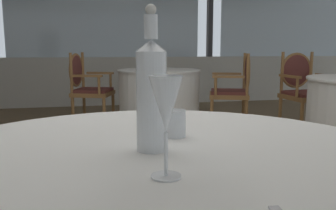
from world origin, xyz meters
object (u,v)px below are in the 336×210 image
Objects in this scene: wine_glass at (166,107)px; dining_chair_0_0 at (86,84)px; water_bottle at (151,92)px; dining_chair_3_1 at (302,86)px; dining_chair_0_1 at (236,86)px; water_tumbler at (175,123)px.

dining_chair_0_0 is at bearing 93.23° from wine_glass.
dining_chair_3_1 is at bearing 51.68° from water_bottle.
dining_chair_0_1 is at bearing -119.90° from dining_chair_3_1.
water_bottle is 0.20m from wine_glass.
water_tumbler is 3.37m from dining_chair_0_1.
water_tumbler is at bearing 83.12° from dining_chair_0_1.
water_tumbler is 3.66m from dining_chair_0_0.
water_tumbler is (0.09, 0.13, -0.11)m from water_bottle.
dining_chair_3_1 is (2.47, -0.93, 0.01)m from dining_chair_0_0.
dining_chair_0_0 is (-0.23, 3.77, -0.34)m from water_bottle.
water_bottle is 1.77× the size of wine_glass.
water_tumbler is 0.08× the size of dining_chair_0_0.
dining_chair_0_0 is at bearing 95.01° from water_tumbler.
dining_chair_0_0 reaches higher than dining_chair_0_1.
water_bottle is at bearing 82.70° from dining_chair_0_1.
dining_chair_3_1 is at bearing 51.53° from water_tumbler.
dining_chair_0_1 is at bearing 65.11° from wine_glass.
water_bottle is 3.63m from dining_chair_3_1.
dining_chair_3_1 reaches higher than dining_chair_0_1.
dining_chair_0_0 is at bearing 93.46° from water_bottle.
wine_glass is at bearing -67.85° from dining_chair_0_0.
wine_glass is 4.00m from dining_chair_0_0.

